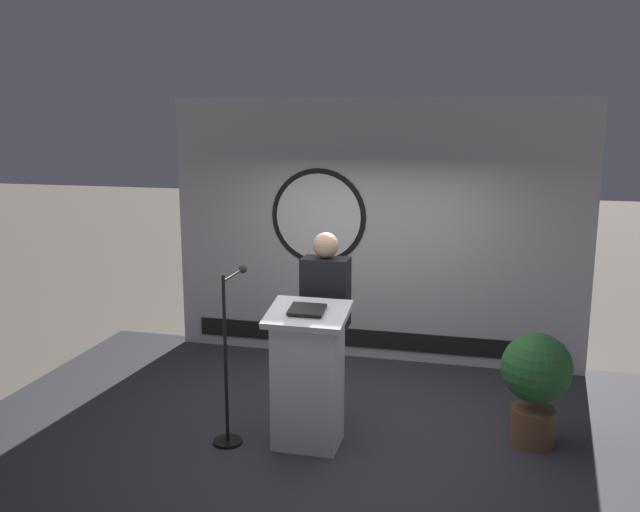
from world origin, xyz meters
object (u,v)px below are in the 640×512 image
at_px(potted_plant, 536,378).
at_px(speaker_person, 326,326).
at_px(microphone_stand, 229,382).
at_px(podium, 308,377).

bearing_deg(potted_plant, speaker_person, 179.84).
bearing_deg(microphone_stand, speaker_person, 40.10).
bearing_deg(podium, speaker_person, 86.56).
xyz_separation_m(speaker_person, potted_plant, (1.76, -0.00, -0.30)).
height_order(speaker_person, potted_plant, speaker_person).
relative_size(microphone_stand, potted_plant, 1.52).
bearing_deg(speaker_person, podium, -93.44).
bearing_deg(podium, potted_plant, 14.90).
distance_m(podium, speaker_person, 0.56).
distance_m(speaker_person, potted_plant, 1.78).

